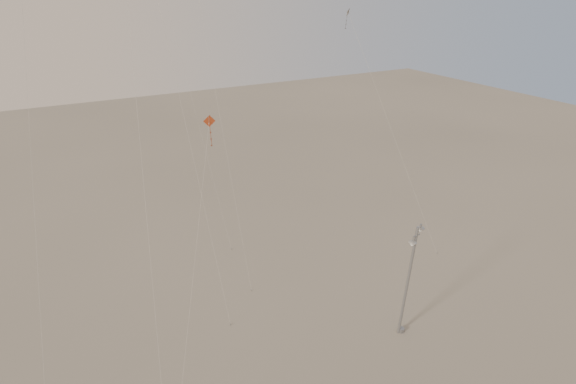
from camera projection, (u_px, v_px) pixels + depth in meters
name	position (u px, v px, depth m)	size (l,w,h in m)	color
ground	(310.00, 360.00, 28.44)	(160.00, 160.00, 0.00)	gray
street_lamp	(409.00, 278.00, 29.02)	(1.48, 0.94, 8.28)	#93969B
kite_1	(131.00, 40.00, 26.83)	(4.24, 15.20, 24.25)	#322E2A
kite_3	(202.00, 195.00, 23.53)	(5.76, 7.32, 15.40)	maroon
kite_4	(370.00, 73.00, 39.69)	(2.93, 12.01, 19.72)	#322E2A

